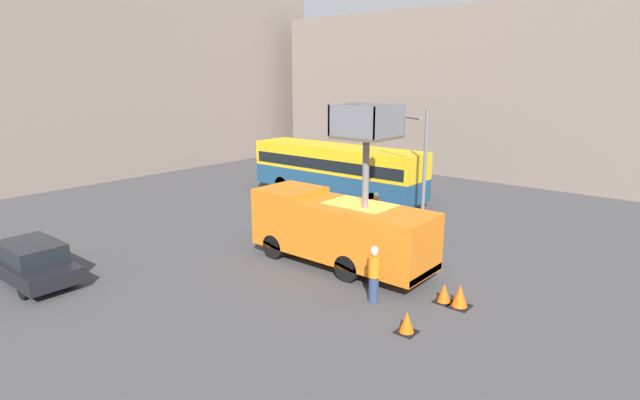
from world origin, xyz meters
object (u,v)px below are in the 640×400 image
(city_bus, at_px, (337,167))
(traffic_cone_near_truck, at_px, (444,293))
(traffic_light_pole, at_px, (409,149))
(traffic_cone_mid_road, at_px, (460,296))
(traffic_cone_far_side, at_px, (407,323))
(road_worker_near_truck, at_px, (374,274))
(road_worker_directing, at_px, (376,211))
(parked_car_curbside, at_px, (31,262))
(utility_truck, at_px, (339,226))

(city_bus, distance_m, traffic_cone_near_truck, 14.74)
(city_bus, bearing_deg, traffic_light_pole, 176.10)
(traffic_light_pole, height_order, traffic_cone_mid_road, traffic_light_pole)
(traffic_cone_near_truck, xyz_separation_m, traffic_cone_far_side, (-2.49, -0.09, -0.00))
(road_worker_near_truck, distance_m, road_worker_directing, 7.89)
(traffic_cone_near_truck, xyz_separation_m, parked_car_curbside, (-7.74, 11.89, 0.44))
(city_bus, bearing_deg, traffic_cone_far_side, 151.56)
(road_worker_near_truck, bearing_deg, parked_car_curbside, 149.30)
(traffic_cone_far_side, bearing_deg, road_worker_near_truck, 59.87)
(utility_truck, distance_m, traffic_light_pole, 6.85)
(traffic_light_pole, distance_m, traffic_cone_far_side, 11.34)
(traffic_cone_near_truck, height_order, traffic_cone_mid_road, traffic_cone_mid_road)
(traffic_cone_mid_road, bearing_deg, traffic_cone_near_truck, 90.23)
(utility_truck, relative_size, traffic_cone_mid_road, 9.83)
(city_bus, distance_m, road_worker_directing, 6.74)
(city_bus, xyz_separation_m, traffic_cone_near_truck, (-9.13, -11.46, -1.52))
(road_worker_near_truck, distance_m, traffic_cone_near_truck, 2.35)
(road_worker_directing, bearing_deg, traffic_cone_near_truck, -168.05)
(traffic_cone_near_truck, bearing_deg, utility_truck, 85.16)
(utility_truck, distance_m, traffic_cone_far_side, 5.59)
(utility_truck, relative_size, traffic_light_pole, 1.31)
(traffic_light_pole, xyz_separation_m, road_worker_near_truck, (-8.26, -3.62, -2.78))
(traffic_light_pole, height_order, road_worker_directing, traffic_light_pole)
(city_bus, height_order, road_worker_directing, city_bus)
(city_bus, height_order, traffic_cone_mid_road, city_bus)
(road_worker_near_truck, xyz_separation_m, road_worker_directing, (6.61, 4.31, -0.04))
(utility_truck, bearing_deg, road_worker_directing, 17.64)
(road_worker_near_truck, bearing_deg, road_worker_directing, 60.49)
(utility_truck, height_order, traffic_cone_near_truck, utility_truck)
(utility_truck, xyz_separation_m, traffic_light_pole, (6.46, 0.83, 2.15))
(traffic_cone_mid_road, bearing_deg, road_worker_near_truck, 121.84)
(utility_truck, xyz_separation_m, road_worker_directing, (4.81, 1.53, -0.67))
(city_bus, relative_size, road_worker_directing, 6.10)
(road_worker_directing, xyz_separation_m, traffic_cone_near_truck, (-5.19, -6.07, -0.60))
(city_bus, xyz_separation_m, traffic_cone_far_side, (-11.62, -11.55, -1.52))
(traffic_light_pole, relative_size, traffic_cone_mid_road, 7.50)
(road_worker_near_truck, height_order, traffic_cone_near_truck, road_worker_near_truck)
(city_bus, relative_size, traffic_cone_near_truck, 17.24)
(road_worker_directing, distance_m, traffic_cone_far_side, 9.86)
(utility_truck, relative_size, traffic_cone_near_truck, 11.37)
(city_bus, xyz_separation_m, road_worker_near_truck, (-10.55, -9.71, -0.87))
(traffic_light_pole, distance_m, traffic_cone_mid_road, 9.65)
(city_bus, xyz_separation_m, parked_car_curbside, (-16.87, 0.42, -1.07))
(road_worker_near_truck, relative_size, parked_car_curbside, 0.43)
(traffic_cone_near_truck, distance_m, traffic_cone_mid_road, 0.54)
(utility_truck, xyz_separation_m, traffic_cone_near_truck, (-0.38, -4.54, -1.28))
(city_bus, xyz_separation_m, traffic_light_pole, (-2.29, -6.09, 1.91))
(road_worker_near_truck, bearing_deg, traffic_cone_far_side, -92.77)
(road_worker_near_truck, height_order, traffic_cone_mid_road, road_worker_near_truck)
(traffic_light_pole, xyz_separation_m, parked_car_curbside, (-14.58, 6.51, -2.98))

